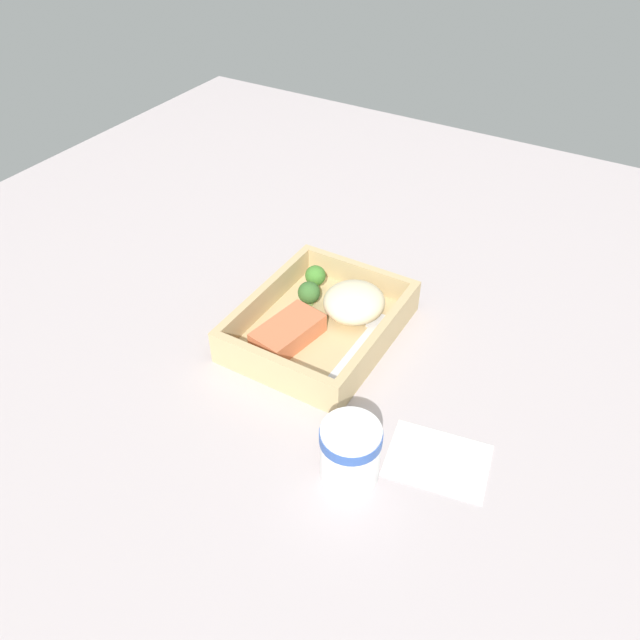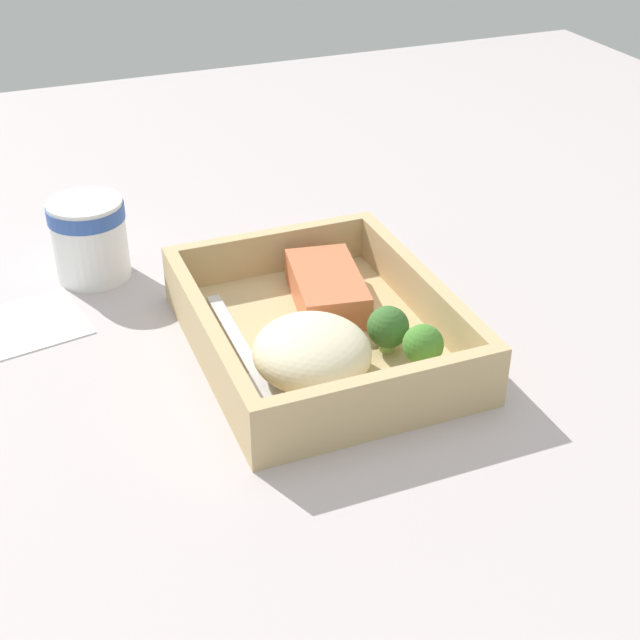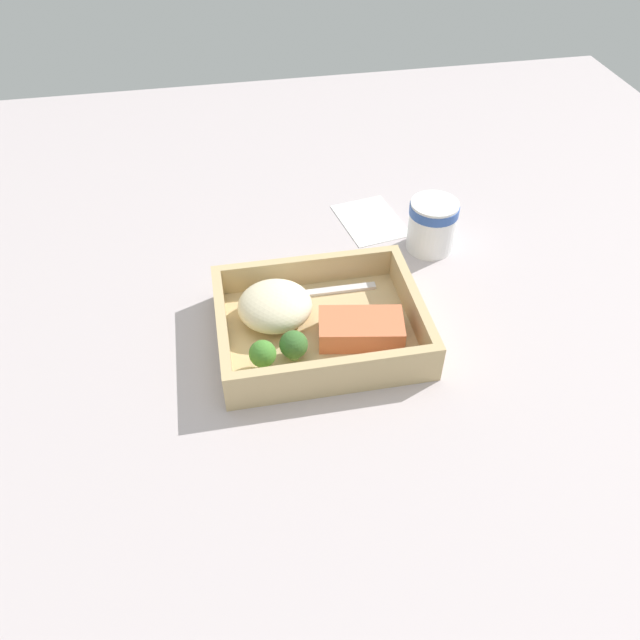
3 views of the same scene
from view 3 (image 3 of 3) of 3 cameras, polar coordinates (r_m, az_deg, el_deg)
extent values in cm
cube|color=#BAADAF|center=(79.78, 0.00, -1.93)|extent=(160.00, 160.00, 2.00)
cube|color=tan|center=(78.65, 0.00, -1.11)|extent=(25.20, 20.03, 1.20)
cube|color=tan|center=(83.84, -1.19, 4.61)|extent=(25.20, 1.20, 4.01)
cube|color=tan|center=(70.41, 1.42, -4.89)|extent=(25.20, 1.20, 4.01)
cube|color=tan|center=(79.35, 8.55, 1.37)|extent=(1.20, 17.63, 4.01)
cube|color=tan|center=(76.16, -8.91, -0.87)|extent=(1.20, 17.63, 4.01)
cube|color=#DA6F46|center=(76.22, 3.76, -0.83)|extent=(11.10, 7.30, 2.97)
ellipsoid|color=beige|center=(78.10, -4.14, 1.30)|extent=(9.36, 9.05, 4.63)
cylinder|color=#87AF5C|center=(73.26, -5.18, -4.00)|extent=(1.21, 1.21, 1.66)
sphere|color=#44812E|center=(72.02, -5.27, -3.08)|extent=(3.19, 3.19, 3.19)
cylinder|color=#7AA354|center=(74.42, -2.40, -3.09)|extent=(1.29, 1.29, 1.24)
sphere|color=#39672C|center=(73.30, -2.43, -2.26)|extent=(3.40, 3.40, 3.40)
cube|color=silver|center=(83.28, 0.94, 2.70)|extent=(12.41, 1.17, 0.44)
cube|color=silver|center=(82.45, -4.46, 2.05)|extent=(3.41, 2.22, 0.44)
cylinder|color=white|center=(92.35, 10.19, 8.50)|extent=(6.84, 6.84, 7.69)
cylinder|color=#3356A8|center=(90.83, 10.41, 9.92)|extent=(7.04, 7.04, 1.38)
cube|color=white|center=(98.95, 4.62, 9.09)|extent=(10.78, 13.20, 0.24)
camera|label=1|loc=(1.13, 36.29, 39.92)|focal=35.00mm
camera|label=2|loc=(0.92, -45.62, 23.18)|focal=50.00mm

